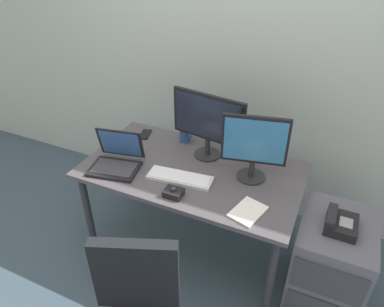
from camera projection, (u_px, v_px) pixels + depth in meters
ground_plane at (192, 246)px, 2.74m from camera, size 8.00×8.00×0.00m
back_wall at (235, 37)px, 2.53m from camera, size 6.00×0.10×2.80m
desk at (192, 178)px, 2.38m from camera, size 1.42×0.79×0.73m
file_cabinet at (328, 264)px, 2.19m from camera, size 0.42×0.53×0.65m
desk_phone at (340, 223)px, 1.98m from camera, size 0.17×0.20×0.09m
monitor_main at (208, 121)px, 2.33m from camera, size 0.52×0.18×0.45m
monitor_side at (254, 145)px, 2.13m from camera, size 0.39×0.18×0.43m
keyboard at (180, 178)px, 2.23m from camera, size 0.42×0.18×0.03m
laptop at (117, 159)px, 2.33m from camera, size 0.36×0.33×0.24m
trackball_mouse at (173, 192)px, 2.10m from camera, size 0.11×0.09×0.07m
coffee_mug at (185, 134)px, 2.60m from camera, size 0.09×0.08×0.12m
paper_notepad at (248, 212)px, 1.98m from camera, size 0.20×0.24×0.01m
cell_phone at (145, 134)px, 2.70m from camera, size 0.10×0.15×0.01m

